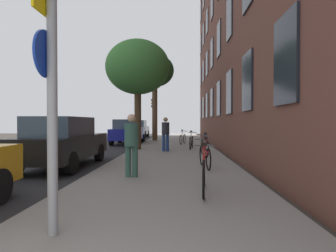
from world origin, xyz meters
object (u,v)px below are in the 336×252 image
(traffic_light, at_px, (154,110))
(bicycle_4, at_px, (183,139))
(bicycle_1, at_px, (205,156))
(tree_near, at_px, (138,68))
(pedestrian_0, at_px, (132,141))
(bicycle_2, at_px, (205,147))
(car_1, at_px, (63,141))
(bicycle_0, at_px, (204,173))
(car_2, at_px, (128,131))
(tree_far, at_px, (155,72))
(pedestrian_1, at_px, (166,132))
(bicycle_3, at_px, (191,142))
(sign_post, at_px, (50,76))

(traffic_light, xyz_separation_m, bicycle_4, (2.29, -6.39, -1.97))
(bicycle_1, bearing_deg, bicycle_4, 93.46)
(tree_near, height_order, pedestrian_0, tree_near)
(bicycle_2, height_order, car_1, car_1)
(traffic_light, height_order, bicycle_0, traffic_light)
(bicycle_0, height_order, car_2, car_2)
(tree_far, bearing_deg, tree_near, -92.20)
(pedestrian_0, height_order, pedestrian_1, pedestrian_1)
(bicycle_0, xyz_separation_m, car_1, (-4.23, 3.67, 0.34))
(tree_near, relative_size, bicycle_0, 3.21)
(bicycle_4, bearing_deg, pedestrian_0, -97.53)
(traffic_light, relative_size, pedestrian_0, 2.18)
(bicycle_3, height_order, pedestrian_1, pedestrian_1)
(pedestrian_1, bearing_deg, tree_near, 146.18)
(bicycle_1, distance_m, bicycle_3, 6.00)
(bicycle_3, distance_m, car_2, 5.96)
(tree_near, bearing_deg, car_1, -108.68)
(bicycle_4, xyz_separation_m, pedestrian_0, (-1.39, -10.48, 0.54))
(pedestrian_1, bearing_deg, car_1, -127.36)
(bicycle_2, xyz_separation_m, bicycle_4, (-0.80, 6.00, -0.02))
(car_2, bearing_deg, tree_near, -74.23)
(pedestrian_0, distance_m, car_1, 3.37)
(bicycle_3, xyz_separation_m, car_1, (-4.37, -5.33, 0.36))
(pedestrian_1, bearing_deg, bicycle_4, 78.75)
(sign_post, distance_m, car_2, 15.72)
(bicycle_1, height_order, pedestrian_0, pedestrian_0)
(bicycle_2, xyz_separation_m, pedestrian_1, (-1.64, 1.77, 0.53))
(bicycle_0, bearing_deg, bicycle_1, 84.51)
(pedestrian_0, bearing_deg, bicycle_0, -42.69)
(bicycle_1, height_order, car_1, car_1)
(bicycle_0, distance_m, bicycle_3, 9.00)
(tree_near, relative_size, pedestrian_1, 3.45)
(bicycle_4, xyz_separation_m, car_2, (-3.59, 1.42, 0.38))
(bicycle_1, height_order, pedestrian_1, pedestrian_1)
(tree_far, height_order, bicycle_3, tree_far)
(bicycle_2, bearing_deg, tree_far, 106.25)
(tree_near, distance_m, bicycle_3, 4.55)
(tree_near, relative_size, tree_far, 0.86)
(tree_near, distance_m, car_2, 5.89)
(car_2, bearing_deg, pedestrian_0, -79.51)
(bicycle_3, bearing_deg, tree_near, -174.12)
(sign_post, relative_size, bicycle_3, 1.99)
(tree_far, bearing_deg, bicycle_0, -81.77)
(tree_near, xyz_separation_m, bicycle_4, (2.26, 3.27, -3.69))
(tree_far, distance_m, bicycle_2, 11.04)
(tree_far, height_order, pedestrian_1, tree_far)
(bicycle_2, height_order, bicycle_4, bicycle_2)
(bicycle_0, bearing_deg, car_1, 139.08)
(tree_far, distance_m, bicycle_0, 16.44)
(tree_near, distance_m, pedestrian_1, 3.58)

